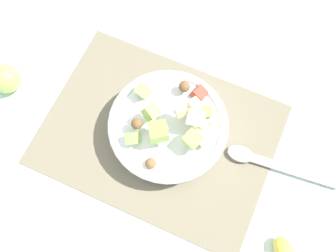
{
  "coord_description": "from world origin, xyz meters",
  "views": [
    {
      "loc": [
        -0.13,
        0.24,
        0.78
      ],
      "look_at": [
        -0.02,
        -0.01,
        0.05
      ],
      "focal_mm": 40.42,
      "sensor_mm": 36.0,
      "label": 1
    }
  ],
  "objects": [
    {
      "name": "salad_bowl",
      "position": [
        -0.02,
        -0.01,
        0.04
      ],
      "size": [
        0.25,
        0.25,
        0.11
      ],
      "color": "white",
      "rests_on": "placemat"
    },
    {
      "name": "ground_plane",
      "position": [
        0.0,
        0.0,
        0.0
      ],
      "size": [
        2.4,
        2.4,
        0.0
      ],
      "primitive_type": "plane",
      "color": "silver"
    },
    {
      "name": "whole_apple",
      "position": [
        0.36,
        0.03,
        0.03
      ],
      "size": [
        0.07,
        0.07,
        0.08
      ],
      "color": "#9EC656",
      "rests_on": "ground_plane"
    },
    {
      "name": "placemat",
      "position": [
        0.0,
        0.0,
        0.0
      ],
      "size": [
        0.49,
        0.36,
        0.01
      ],
      "primitive_type": "cube",
      "color": "#756B56",
      "rests_on": "ground_plane"
    },
    {
      "name": "serving_spoon",
      "position": [
        -0.23,
        -0.03,
        0.01
      ],
      "size": [
        0.24,
        0.05,
        0.01
      ],
      "color": "#B7B7BC",
      "rests_on": "placemat"
    }
  ]
}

